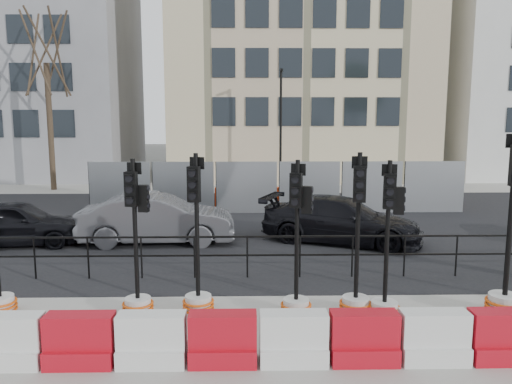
{
  "coord_description": "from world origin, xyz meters",
  "views": [
    {
      "loc": [
        -1.23,
        -9.79,
        3.65
      ],
      "look_at": [
        -0.97,
        3.0,
        1.73
      ],
      "focal_mm": 35.0,
      "sensor_mm": 36.0,
      "label": 1
    }
  ],
  "objects": [
    {
      "name": "ground",
      "position": [
        0.0,
        0.0,
        0.0
      ],
      "size": [
        120.0,
        120.0,
        0.0
      ],
      "primitive_type": "plane",
      "color": "#51514C",
      "rests_on": "ground"
    },
    {
      "name": "sidewalk_near",
      "position": [
        0.0,
        -3.0,
        0.01
      ],
      "size": [
        40.0,
        6.0,
        0.02
      ],
      "primitive_type": "cube",
      "color": "gray",
      "rests_on": "ground"
    },
    {
      "name": "road",
      "position": [
        0.0,
        7.0,
        0.01
      ],
      "size": [
        40.0,
        14.0,
        0.03
      ],
      "primitive_type": "cube",
      "color": "black",
      "rests_on": "ground"
    },
    {
      "name": "sidewalk_far",
      "position": [
        0.0,
        16.0,
        0.01
      ],
      "size": [
        40.0,
        4.0,
        0.02
      ],
      "primitive_type": "cube",
      "color": "gray",
      "rests_on": "ground"
    },
    {
      "name": "building_grey",
      "position": [
        -14.0,
        21.99,
        7.0
      ],
      "size": [
        11.0,
        9.06,
        14.0
      ],
      "color": "gray",
      "rests_on": "ground"
    },
    {
      "name": "building_cream",
      "position": [
        2.0,
        21.99,
        9.0
      ],
      "size": [
        15.0,
        10.06,
        18.0
      ],
      "color": "beige",
      "rests_on": "ground"
    },
    {
      "name": "kerb_railing",
      "position": [
        0.0,
        1.2,
        0.69
      ],
      "size": [
        18.0,
        0.04,
        1.0
      ],
      "color": "black",
      "rests_on": "ground"
    },
    {
      "name": "heras_fencing",
      "position": [
        0.57,
        9.86,
        0.65
      ],
      "size": [
        14.33,
        1.72,
        2.0
      ],
      "color": "gray",
      "rests_on": "ground"
    },
    {
      "name": "lamp_post_far",
      "position": [
        0.5,
        14.98,
        3.22
      ],
      "size": [
        0.12,
        0.56,
        6.0
      ],
      "color": "black",
      "rests_on": "ground"
    },
    {
      "name": "tree_bare_far",
      "position": [
        -11.0,
        15.5,
        6.65
      ],
      "size": [
        2.0,
        2.0,
        9.0
      ],
      "color": "#473828",
      "rests_on": "ground"
    },
    {
      "name": "barrier_row",
      "position": [
        -0.0,
        -2.8,
        0.37
      ],
      "size": [
        12.55,
        0.5,
        0.8
      ],
      "color": "red",
      "rests_on": "ground"
    },
    {
      "name": "traffic_signal_b",
      "position": [
        -3.23,
        -0.96,
        0.7
      ],
      "size": [
        0.58,
        0.58,
        2.93
      ],
      "rotation": [
        0.0,
        0.0,
        -0.2
      ],
      "color": "silver",
      "rests_on": "ground"
    },
    {
      "name": "traffic_signal_c",
      "position": [
        -2.13,
        -0.88,
        0.62
      ],
      "size": [
        0.59,
        0.59,
        3.02
      ],
      "rotation": [
        0.0,
        0.0,
        -0.29
      ],
      "color": "silver",
      "rests_on": "ground"
    },
    {
      "name": "traffic_signal_d",
      "position": [
        -0.31,
        -1.07,
        0.69
      ],
      "size": [
        0.57,
        0.57,
        2.91
      ],
      "rotation": [
        0.0,
        0.0,
        -0.34
      ],
      "color": "silver",
      "rests_on": "ground"
    },
    {
      "name": "traffic_signal_e",
      "position": [
        0.79,
        -1.04,
        0.63
      ],
      "size": [
        0.6,
        0.6,
        3.04
      ],
      "rotation": [
        0.0,
        0.0,
        -0.15
      ],
      "color": "silver",
      "rests_on": "ground"
    },
    {
      "name": "traffic_signal_f",
      "position": [
        1.29,
        -1.23,
        0.69
      ],
      "size": [
        0.57,
        0.57,
        2.91
      ],
      "rotation": [
        0.0,
        0.0,
        -0.18
      ],
      "color": "silver",
      "rests_on": "ground"
    },
    {
      "name": "traffic_signal_g",
      "position": [
        3.54,
        -1.1,
        0.71
      ],
      "size": [
        0.68,
        0.68,
        3.45
      ],
      "rotation": [
        0.0,
        0.0,
        -0.12
      ],
      "color": "silver",
      "rests_on": "ground"
    },
    {
      "name": "car_a",
      "position": [
        -7.85,
        4.31,
        0.66
      ],
      "size": [
        2.42,
        4.24,
        1.33
      ],
      "primitive_type": "imported",
      "rotation": [
        0.0,
        0.0,
        1.68
      ],
      "color": "black",
      "rests_on": "ground"
    },
    {
      "name": "car_b",
      "position": [
        -3.8,
        4.47,
        0.73
      ],
      "size": [
        1.97,
        4.58,
        1.46
      ],
      "primitive_type": "imported",
      "rotation": [
        0.0,
        0.0,
        1.62
      ],
      "color": "#48484D",
      "rests_on": "ground"
    },
    {
      "name": "car_c",
      "position": [
        1.56,
        4.48,
        0.67
      ],
      "size": [
        5.16,
        5.98,
        1.35
      ],
      "primitive_type": "imported",
      "rotation": [
        0.0,
        0.0,
        1.18
      ],
      "color": "black",
      "rests_on": "ground"
    }
  ]
}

